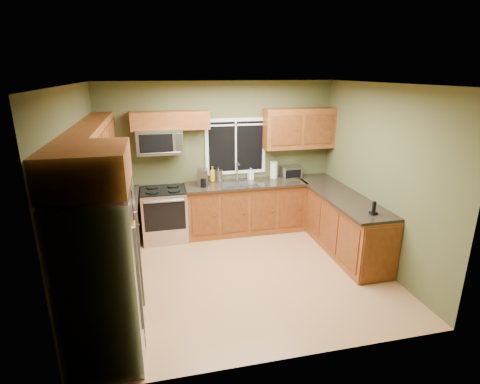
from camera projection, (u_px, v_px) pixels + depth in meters
name	position (u px, v px, depth m)	size (l,w,h in m)	color
floor	(242.00, 273.00, 5.55)	(4.20, 4.20, 0.00)	#A9764A
ceiling	(242.00, 84.00, 4.72)	(4.20, 4.20, 0.00)	white
back_wall	(220.00, 158.00, 6.80)	(4.20, 4.20, 0.00)	#4D502C
front_wall	(287.00, 242.00, 3.47)	(4.20, 4.20, 0.00)	#4D502C
left_wall	(79.00, 197.00, 4.69)	(3.60, 3.60, 0.00)	#4D502C
right_wall	(379.00, 177.00, 5.58)	(3.60, 3.60, 0.00)	#4D502C
window	(236.00, 146.00, 6.79)	(1.12, 0.03, 1.02)	white
base_cabinets_left	(115.00, 244.00, 5.47)	(0.60, 2.65, 0.90)	brown
countertop_left	(113.00, 214.00, 5.33)	(0.65, 2.65, 0.04)	black
base_cabinets_back	(245.00, 208.00, 6.89)	(2.17, 0.60, 0.90)	brown
countertop_back	(246.00, 184.00, 6.72)	(2.17, 0.65, 0.04)	black
base_cabinets_peninsula	(339.00, 221.00, 6.30)	(0.60, 2.52, 0.90)	brown
countertop_peninsula	(339.00, 194.00, 6.16)	(0.65, 2.50, 0.04)	black
upper_cabinets_left	(94.00, 149.00, 5.01)	(0.33, 2.65, 0.72)	brown
upper_cabinets_back_left	(170.00, 120.00, 6.25)	(1.30, 0.33, 0.30)	brown
upper_cabinets_back_right	(299.00, 128.00, 6.80)	(1.30, 0.33, 0.72)	brown
upper_cabinet_over_fridge	(87.00, 168.00, 3.35)	(0.72, 0.90, 0.38)	brown
refrigerator	(101.00, 279.00, 3.70)	(0.74, 0.90, 1.80)	#B7B7BC
range	(165.00, 214.00, 6.55)	(0.76, 0.69, 0.94)	#B7B7BC
microwave	(160.00, 141.00, 6.28)	(0.76, 0.41, 0.42)	#B7B7BC
sink	(239.00, 182.00, 6.71)	(0.60, 0.42, 0.36)	slate
toaster_oven	(291.00, 172.00, 7.01)	(0.38, 0.31, 0.22)	#B7B7BC
coffee_maker	(203.00, 178.00, 6.51)	(0.21, 0.26, 0.30)	slate
kettle	(218.00, 175.00, 6.74)	(0.16, 0.16, 0.27)	#B7B7BC
paper_towel_roll	(274.00, 170.00, 6.98)	(0.16, 0.16, 0.34)	white
soap_bottle_a	(213.00, 174.00, 6.76)	(0.11, 0.11, 0.28)	orange
soap_bottle_b	(251.00, 174.00, 6.93)	(0.09, 0.10, 0.21)	white
cordless_phone	(374.00, 210.00, 5.23)	(0.09, 0.09, 0.19)	black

